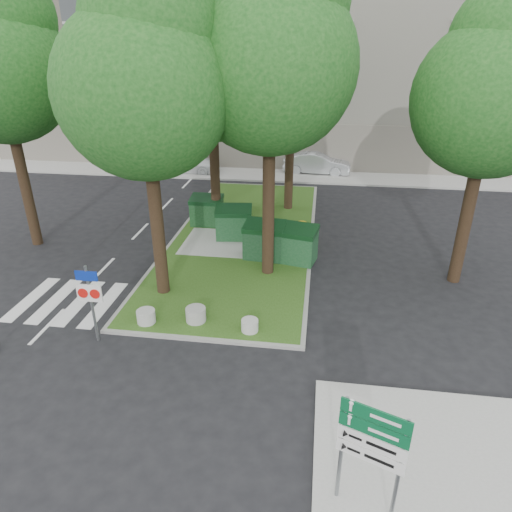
% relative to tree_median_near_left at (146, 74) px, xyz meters
% --- Properties ---
extents(ground, '(120.00, 120.00, 0.00)m').
position_rel_tree_median_near_left_xyz_m(ground, '(1.41, -2.56, -7.32)').
color(ground, black).
rests_on(ground, ground).
extents(median_island, '(6.00, 16.00, 0.12)m').
position_rel_tree_median_near_left_xyz_m(median_island, '(1.91, 5.44, -7.26)').
color(median_island, '#294D16').
rests_on(median_island, ground).
extents(median_kerb, '(6.30, 16.30, 0.10)m').
position_rel_tree_median_near_left_xyz_m(median_kerb, '(1.91, 5.44, -7.27)').
color(median_kerb, gray).
rests_on(median_kerb, ground).
extents(sidewalk_corner, '(5.00, 4.00, 0.12)m').
position_rel_tree_median_near_left_xyz_m(sidewalk_corner, '(7.91, -6.06, -7.26)').
color(sidewalk_corner, '#999993').
rests_on(sidewalk_corner, ground).
extents(building_sidewalk, '(42.00, 3.00, 0.12)m').
position_rel_tree_median_near_left_xyz_m(building_sidewalk, '(1.41, 15.94, -7.26)').
color(building_sidewalk, '#999993').
rests_on(building_sidewalk, ground).
extents(zebra_crossing, '(5.00, 3.00, 0.01)m').
position_rel_tree_median_near_left_xyz_m(zebra_crossing, '(-2.34, -1.06, -7.31)').
color(zebra_crossing, silver).
rests_on(zebra_crossing, ground).
extents(apartment_building, '(41.00, 12.00, 16.00)m').
position_rel_tree_median_near_left_xyz_m(apartment_building, '(1.41, 23.44, 0.68)').
color(apartment_building, tan).
rests_on(apartment_building, ground).
extents(tree_median_near_left, '(5.20, 5.20, 10.53)m').
position_rel_tree_median_near_left_xyz_m(tree_median_near_left, '(0.00, 0.00, 0.00)').
color(tree_median_near_left, black).
rests_on(tree_median_near_left, ground).
extents(tree_median_near_right, '(5.60, 5.60, 11.46)m').
position_rel_tree_median_near_left_xyz_m(tree_median_near_right, '(3.50, 2.00, 0.67)').
color(tree_median_near_right, black).
rests_on(tree_median_near_right, ground).
extents(tree_median_mid, '(4.80, 4.80, 9.99)m').
position_rel_tree_median_near_left_xyz_m(tree_median_mid, '(0.50, 6.50, -0.34)').
color(tree_median_mid, black).
rests_on(tree_median_mid, ground).
extents(tree_median_far, '(5.80, 5.80, 11.93)m').
position_rel_tree_median_near_left_xyz_m(tree_median_far, '(3.70, 9.50, 1.00)').
color(tree_median_far, black).
rests_on(tree_median_far, ground).
extents(tree_street_right, '(5.00, 5.00, 10.06)m').
position_rel_tree_median_near_left_xyz_m(tree_street_right, '(10.50, 2.50, -0.33)').
color(tree_street_right, black).
rests_on(tree_street_right, ground).
extents(dumpster_a, '(1.54, 1.08, 1.42)m').
position_rel_tree_median_near_left_xyz_m(dumpster_a, '(-0.08, 6.53, -6.52)').
color(dumpster_a, '#0E3614').
rests_on(dumpster_a, median_island).
extents(dumpster_b, '(1.71, 1.29, 1.48)m').
position_rel_tree_median_near_left_xyz_m(dumpster_b, '(1.52, 5.05, -6.49)').
color(dumpster_b, '#123E1C').
rests_on(dumpster_b, median_island).
extents(dumpster_c, '(1.74, 1.30, 1.52)m').
position_rel_tree_median_near_left_xyz_m(dumpster_c, '(3.12, 3.25, -6.47)').
color(dumpster_c, black).
rests_on(dumpster_c, median_island).
extents(dumpster_d, '(1.82, 1.46, 1.50)m').
position_rel_tree_median_near_left_xyz_m(dumpster_d, '(4.41, 3.07, -6.48)').
color(dumpster_d, '#133E1D').
rests_on(dumpster_d, median_island).
extents(bollard_left, '(0.59, 0.59, 0.42)m').
position_rel_tree_median_near_left_xyz_m(bollard_left, '(0.02, -2.06, -6.99)').
color(bollard_left, '#A5A6A0').
rests_on(bollard_left, median_island).
extents(bollard_right, '(0.53, 0.53, 0.38)m').
position_rel_tree_median_near_left_xyz_m(bollard_right, '(3.33, -2.06, -7.01)').
color(bollard_right, '#AFAFA9').
rests_on(bollard_right, median_island).
extents(bollard_mid, '(0.64, 0.64, 0.46)m').
position_rel_tree_median_near_left_xyz_m(bollard_mid, '(1.55, -1.76, -6.97)').
color(bollard_mid, gray).
rests_on(bollard_mid, median_island).
extents(litter_bin, '(0.43, 0.43, 0.75)m').
position_rel_tree_median_near_left_xyz_m(litter_bin, '(4.53, 5.45, -6.82)').
color(litter_bin, gold).
rests_on(litter_bin, median_island).
extents(traffic_sign_pole, '(0.76, 0.08, 2.52)m').
position_rel_tree_median_near_left_xyz_m(traffic_sign_pole, '(-1.16, -3.04, -5.70)').
color(traffic_sign_pole, slate).
rests_on(traffic_sign_pole, ground).
extents(directional_sign, '(1.17, 0.50, 2.49)m').
position_rel_tree_median_near_left_xyz_m(directional_sign, '(6.37, -7.56, -5.54)').
color(directional_sign, slate).
rests_on(directional_sign, sidewalk_corner).
extents(car_white, '(4.64, 2.00, 1.56)m').
position_rel_tree_median_near_left_xyz_m(car_white, '(-3.91, 16.00, -6.54)').
color(car_white, white).
rests_on(car_white, ground).
extents(car_silver, '(4.52, 1.85, 1.46)m').
position_rel_tree_median_near_left_xyz_m(car_silver, '(4.96, 16.94, -6.59)').
color(car_silver, '#A6AAAE').
rests_on(car_silver, ground).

